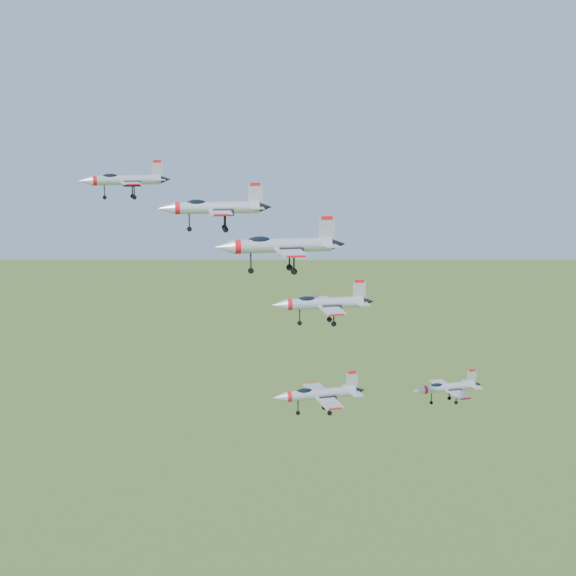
{
  "coord_description": "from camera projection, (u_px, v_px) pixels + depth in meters",
  "views": [
    {
      "loc": [
        -3.33,
        -100.22,
        156.68
      ],
      "look_at": [
        4.33,
        -3.14,
        137.7
      ],
      "focal_mm": 50.0,
      "sensor_mm": 36.0,
      "label": 1
    }
  ],
  "objects": [
    {
      "name": "jet_lead",
      "position": [
        124.0,
        180.0,
        107.71
      ],
      "size": [
        12.23,
        10.31,
        3.29
      ],
      "rotation": [
        0.0,
        0.0,
        0.22
      ],
      "color": "#B8BDC5"
    },
    {
      "name": "jet_left_high",
      "position": [
        214.0,
        207.0,
        97.55
      ],
      "size": [
        13.98,
        11.54,
        3.74
      ],
      "rotation": [
        0.0,
        0.0,
        0.05
      ],
      "color": "#B8BDC5"
    },
    {
      "name": "jet_right_high",
      "position": [
        279.0,
        245.0,
        78.06
      ],
      "size": [
        13.06,
        10.85,
        3.49
      ],
      "rotation": [
        0.0,
        0.0,
        0.11
      ],
      "color": "#B8BDC5"
    },
    {
      "name": "jet_left_low",
      "position": [
        322.0,
        303.0,
        104.46
      ],
      "size": [
        13.79,
        11.45,
        3.68
      ],
      "rotation": [
        0.0,
        0.0,
        0.1
      ],
      "color": "#B8BDC5"
    },
    {
      "name": "jet_right_low",
      "position": [
        318.0,
        394.0,
        97.61
      ],
      "size": [
        11.87,
        9.97,
        3.18
      ],
      "rotation": [
        0.0,
        0.0,
        0.19
      ],
      "color": "#B8BDC5"
    },
    {
      "name": "jet_trail",
      "position": [
        447.0,
        387.0,
        109.34
      ],
      "size": [
        10.42,
        8.8,
        2.81
      ],
      "rotation": [
        0.0,
        0.0,
        0.23
      ],
      "color": "#B8BDC5"
    }
  ]
}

